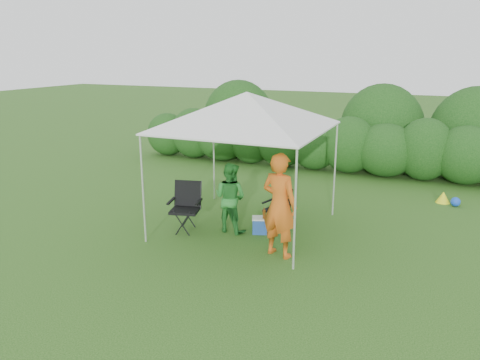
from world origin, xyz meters
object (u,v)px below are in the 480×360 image
at_px(chair_right, 279,205).
at_px(man, 279,205).
at_px(chair_left, 186,203).
at_px(woman, 230,198).
at_px(cooler, 262,225).
at_px(canopy, 247,111).

distance_m(chair_right, man, 1.57).
distance_m(chair_left, man, 2.25).
height_order(woman, cooler, woman).
height_order(chair_left, woman, woman).
bearing_deg(woman, chair_right, -132.21).
bearing_deg(man, chair_left, 2.96).
bearing_deg(cooler, woman, 172.61).
distance_m(chair_right, cooler, 0.63).
bearing_deg(cooler, canopy, 137.50).
xyz_separation_m(man, woman, (-1.30, 0.74, -0.23)).
bearing_deg(man, chair_right, -56.47).
bearing_deg(woman, man, 158.68).
xyz_separation_m(canopy, man, (1.08, -1.05, -1.51)).
distance_m(canopy, cooler, 2.34).
distance_m(chair_left, cooler, 1.62).
relative_size(man, woman, 1.32).
height_order(chair_right, man, man).
xyz_separation_m(chair_left, man, (2.17, -0.45, 0.38)).
distance_m(chair_right, woman, 1.09).
bearing_deg(chair_left, cooler, 2.37).
relative_size(chair_right, cooler, 1.76).
relative_size(chair_right, chair_left, 0.81).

